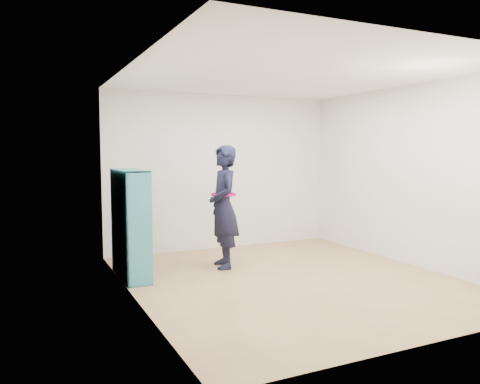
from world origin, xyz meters
name	(u,v)px	position (x,y,z in m)	size (l,w,h in m)	color
floor	(291,279)	(0.00, 0.00, 0.00)	(4.50, 4.50, 0.00)	olive
ceiling	(293,75)	(0.00, 0.00, 2.60)	(4.50, 4.50, 0.00)	white
wall_left	(134,184)	(-2.00, 0.00, 1.30)	(0.02, 4.50, 2.60)	silver
wall_right	(410,176)	(2.00, 0.00, 1.30)	(0.02, 4.50, 2.60)	silver
wall_back	(222,172)	(0.00, 2.25, 1.30)	(4.00, 0.02, 2.60)	silver
wall_front	(434,194)	(0.00, -2.25, 1.30)	(4.00, 0.02, 2.60)	silver
bookshelf	(129,225)	(-1.86, 1.01, 0.70)	(0.31, 1.06, 1.42)	teal
person	(224,207)	(-0.53, 0.96, 0.87)	(0.51, 0.69, 1.74)	black
smartphone	(213,198)	(-0.65, 1.07, 0.98)	(0.02, 0.10, 0.13)	silver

